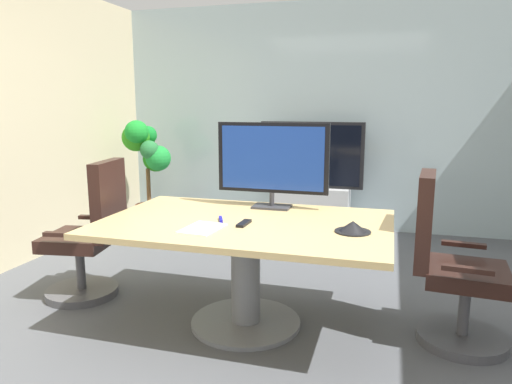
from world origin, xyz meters
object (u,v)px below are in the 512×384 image
object	(u,v)px
office_chair_left	(90,241)
tv_monitor	(272,160)
conference_table	(246,247)
office_chair_right	(451,273)
remote_control	(244,223)
wall_display_unit	(311,196)
potted_plant	(148,161)
conference_phone	(353,227)

from	to	relation	value
office_chair_left	tv_monitor	xyz separation A→B (m)	(1.39, 0.32, 0.65)
conference_table	office_chair_right	bearing A→B (deg)	6.47
office_chair_right	remote_control	xyz separation A→B (m)	(-1.29, -0.25, 0.30)
office_chair_right	tv_monitor	xyz separation A→B (m)	(-1.24, 0.29, 0.65)
conference_table	office_chair_left	distance (m)	1.33
conference_table	remote_control	bearing A→B (deg)	-78.43
wall_display_unit	potted_plant	distance (m)	2.00
wall_display_unit	conference_phone	bearing A→B (deg)	-74.99
office_chair_right	wall_display_unit	size ratio (longest dim) A/B	0.83
tv_monitor	potted_plant	xyz separation A→B (m)	(-1.98, 1.67, -0.27)
conference_phone	office_chair_right	bearing A→B (deg)	21.56
conference_table	tv_monitor	size ratio (longest dim) A/B	2.28
wall_display_unit	office_chair_left	bearing A→B (deg)	-119.69
tv_monitor	conference_phone	bearing A→B (deg)	-39.52
conference_phone	potted_plant	bearing A→B (deg)	139.94
remote_control	office_chair_right	bearing A→B (deg)	13.18
office_chair_right	conference_phone	xyz separation A→B (m)	(-0.60, -0.24, 0.32)
conference_table	conference_phone	world-z (taller)	conference_phone
conference_table	wall_display_unit	xyz separation A→B (m)	(0.03, 2.48, -0.12)
potted_plant	conference_phone	world-z (taller)	potted_plant
office_chair_right	conference_phone	world-z (taller)	office_chair_right
conference_phone	wall_display_unit	bearing A→B (deg)	105.01
conference_table	potted_plant	bearing A→B (deg)	132.04
conference_table	remote_control	xyz separation A→B (m)	(0.02, -0.10, 0.19)
potted_plant	conference_phone	size ratio (longest dim) A/B	6.01
office_chair_right	tv_monitor	bearing A→B (deg)	81.98
office_chair_left	tv_monitor	distance (m)	1.56
conference_phone	remote_control	bearing A→B (deg)	-178.67
office_chair_left	potted_plant	distance (m)	2.11
office_chair_left	remote_control	size ratio (longest dim) A/B	6.41
conference_table	office_chair_right	distance (m)	1.33
office_chair_left	potted_plant	world-z (taller)	potted_plant
office_chair_right	potted_plant	world-z (taller)	potted_plant
wall_display_unit	office_chair_right	bearing A→B (deg)	-60.99
conference_table	potted_plant	distance (m)	2.86
office_chair_left	wall_display_unit	xyz separation A→B (m)	(1.34, 2.36, -0.01)
potted_plant	remote_control	xyz separation A→B (m)	(1.93, -2.22, -0.08)
wall_display_unit	conference_phone	distance (m)	2.68
remote_control	potted_plant	bearing A→B (deg)	133.05
conference_phone	conference_table	bearing A→B (deg)	172.91
tv_monitor	office_chair_left	bearing A→B (deg)	-166.98
conference_table	potted_plant	world-z (taller)	potted_plant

